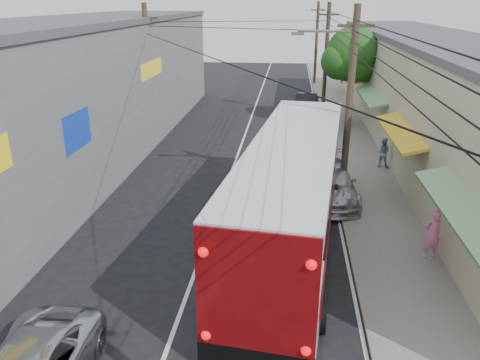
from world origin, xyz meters
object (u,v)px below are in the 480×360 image
object	(u,v)px
parked_car_far	(308,103)
pedestrian_near	(432,234)
pedestrian_far	(383,152)
coach_bus	(293,191)
parked_car_mid	(316,114)
parked_suv	(328,182)

from	to	relation	value
parked_car_far	pedestrian_near	world-z (taller)	pedestrian_near
pedestrian_far	parked_car_far	bearing A→B (deg)	-59.63
coach_bus	pedestrian_far	xyz separation A→B (m)	(4.59, 8.30, -1.08)
parked_car_mid	pedestrian_far	world-z (taller)	pedestrian_far
pedestrian_near	pedestrian_far	size ratio (longest dim) A/B	1.13
coach_bus	parked_suv	bearing A→B (deg)	75.82
pedestrian_far	coach_bus	bearing A→B (deg)	76.69
parked_suv	pedestrian_far	size ratio (longest dim) A/B	3.46
parked_suv	parked_car_far	size ratio (longest dim) A/B	1.29
coach_bus	pedestrian_near	size ratio (longest dim) A/B	7.79
parked_car_mid	pedestrian_near	size ratio (longest dim) A/B	2.66
parked_suv	parked_car_far	world-z (taller)	parked_suv
parked_car_mid	parked_car_far	distance (m)	4.30
parked_car_mid	pedestrian_near	world-z (taller)	pedestrian_near
parked_suv	pedestrian_far	bearing A→B (deg)	49.78
parked_suv	pedestrian_far	distance (m)	5.11
pedestrian_far	parked_suv	bearing A→B (deg)	69.70
parked_suv	parked_car_mid	size ratio (longest dim) A/B	1.15
pedestrian_near	pedestrian_far	xyz separation A→B (m)	(0.00, 9.11, -0.10)
parked_car_far	coach_bus	bearing A→B (deg)	-99.96
coach_bus	pedestrian_far	bearing A→B (deg)	67.78
coach_bus	pedestrian_near	xyz separation A→B (m)	(4.59, -0.82, -0.98)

